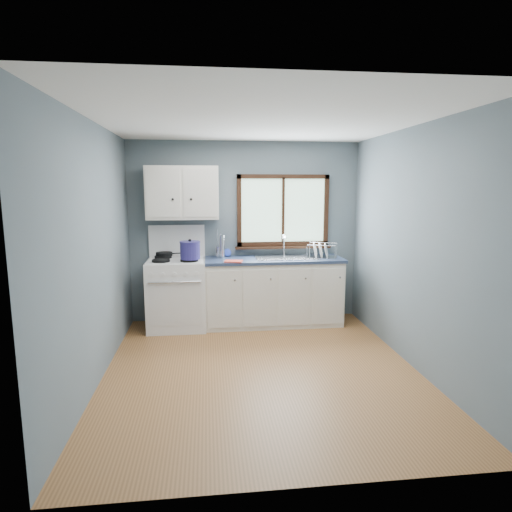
{
  "coord_description": "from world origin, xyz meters",
  "views": [
    {
      "loc": [
        -0.54,
        -4.18,
        1.88
      ],
      "look_at": [
        0.05,
        0.9,
        1.05
      ],
      "focal_mm": 30.0,
      "sensor_mm": 36.0,
      "label": 1
    }
  ],
  "objects": [
    {
      "name": "upper_cabinets",
      "position": [
        -0.85,
        1.63,
        1.8
      ],
      "size": [
        0.95,
        0.35,
        0.7
      ],
      "color": "silver",
      "rests_on": "wall_back"
    },
    {
      "name": "wall_front",
      "position": [
        0.0,
        -1.81,
        1.25
      ],
      "size": [
        3.2,
        0.02,
        2.5
      ],
      "primitive_type": "cube",
      "color": "slate",
      "rests_on": "ground"
    },
    {
      "name": "floor",
      "position": [
        0.0,
        0.0,
        -0.01
      ],
      "size": [
        3.2,
        3.6,
        0.02
      ],
      "primitive_type": "cube",
      "color": "#996436",
      "rests_on": "ground"
    },
    {
      "name": "gas_range",
      "position": [
        -0.95,
        1.47,
        0.49
      ],
      "size": [
        0.76,
        0.69,
        1.36
      ],
      "color": "white",
      "rests_on": "floor"
    },
    {
      "name": "skillet",
      "position": [
        -1.11,
        1.63,
        0.98
      ],
      "size": [
        0.35,
        0.27,
        0.04
      ],
      "rotation": [
        0.0,
        0.0,
        0.23
      ],
      "color": "black",
      "rests_on": "gas_range"
    },
    {
      "name": "soap_bottle",
      "position": [
        -0.26,
        1.69,
        1.05
      ],
      "size": [
        0.1,
        0.1,
        0.27
      ],
      "primitive_type": "imported",
      "rotation": [
        0.0,
        0.0,
        -0.01
      ],
      "color": "blue",
      "rests_on": "countertop"
    },
    {
      "name": "dish_rack",
      "position": [
        1.02,
        1.46,
        0.97
      ],
      "size": [
        0.48,
        0.42,
        0.21
      ],
      "rotation": [
        0.0,
        0.0,
        -0.37
      ],
      "color": "silver",
      "rests_on": "countertop"
    },
    {
      "name": "sink",
      "position": [
        0.54,
        1.49,
        0.86
      ],
      "size": [
        0.84,
        0.46,
        0.44
      ],
      "color": "silver",
      "rests_on": "countertop"
    },
    {
      "name": "wall_back",
      "position": [
        0.0,
        1.81,
        1.25
      ],
      "size": [
        3.2,
        0.02,
        2.5
      ],
      "primitive_type": "cube",
      "color": "slate",
      "rests_on": "ground"
    },
    {
      "name": "base_cabinets",
      "position": [
        0.36,
        1.49,
        0.41
      ],
      "size": [
        1.85,
        0.6,
        0.88
      ],
      "color": "silver",
      "rests_on": "floor"
    },
    {
      "name": "utensil_crock",
      "position": [
        -0.37,
        1.68,
        1.0
      ],
      "size": [
        0.15,
        0.15,
        0.38
      ],
      "rotation": [
        0.0,
        0.0,
        0.29
      ],
      "color": "silver",
      "rests_on": "countertop"
    },
    {
      "name": "wall_right",
      "position": [
        1.61,
        0.0,
        1.25
      ],
      "size": [
        0.02,
        3.6,
        2.5
      ],
      "primitive_type": "cube",
      "color": "slate",
      "rests_on": "ground"
    },
    {
      "name": "wall_left",
      "position": [
        -1.61,
        0.0,
        1.25
      ],
      "size": [
        0.02,
        3.6,
        2.5
      ],
      "primitive_type": "cube",
      "color": "slate",
      "rests_on": "ground"
    },
    {
      "name": "ceiling",
      "position": [
        0.0,
        0.0,
        2.51
      ],
      "size": [
        3.2,
        3.6,
        0.02
      ],
      "primitive_type": "cube",
      "color": "white",
      "rests_on": "wall_back"
    },
    {
      "name": "window",
      "position": [
        0.54,
        1.77,
        1.48
      ],
      "size": [
        1.36,
        0.1,
        1.03
      ],
      "color": "#9EC6A8",
      "rests_on": "wall_back"
    },
    {
      "name": "countertop",
      "position": [
        0.36,
        1.49,
        0.9
      ],
      "size": [
        1.89,
        0.64,
        0.04
      ],
      "primitive_type": "cube",
      "color": "#202E47",
      "rests_on": "base_cabinets"
    },
    {
      "name": "dish_towel",
      "position": [
        -0.2,
        1.26,
        0.93
      ],
      "size": [
        0.26,
        0.21,
        0.02
      ],
      "primitive_type": "cube",
      "rotation": [
        0.0,
        0.0,
        -0.22
      ],
      "color": "#E04735",
      "rests_on": "countertop"
    },
    {
      "name": "thermos",
      "position": [
        -0.34,
        1.58,
        1.08
      ],
      "size": [
        0.07,
        0.07,
        0.31
      ],
      "primitive_type": "cylinder",
      "rotation": [
        0.0,
        0.0,
        -0.02
      ],
      "color": "silver",
      "rests_on": "countertop"
    },
    {
      "name": "stockpot",
      "position": [
        -0.76,
        1.32,
        1.08
      ],
      "size": [
        0.35,
        0.35,
        0.26
      ],
      "rotation": [
        0.0,
        0.0,
        -0.39
      ],
      "color": "navy",
      "rests_on": "gas_range"
    }
  ]
}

